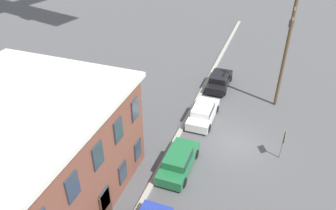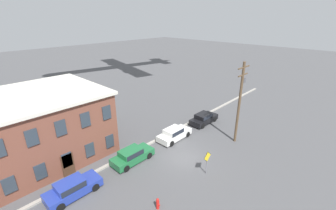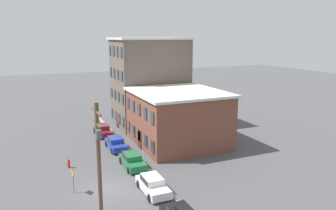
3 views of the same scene
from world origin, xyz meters
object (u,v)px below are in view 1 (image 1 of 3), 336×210
car_green (178,161)px  caution_sign (284,140)px  car_black (219,80)px  utility_pole (286,50)px  car_white (203,113)px

car_green → caution_sign: caution_sign is taller
car_black → caution_sign: (-8.60, -6.35, 0.84)m
car_green → caution_sign: (3.57, -6.50, 0.84)m
caution_sign → utility_pole: (7.23, 0.91, 3.66)m
caution_sign → utility_pole: 8.16m
car_green → caution_sign: size_ratio=1.84×
car_white → caution_sign: caution_sign is taller
caution_sign → utility_pole: utility_pole is taller
car_black → utility_pole: bearing=-104.1°
car_black → caution_sign: caution_sign is taller
car_green → car_white: (6.21, -0.09, 0.00)m
car_green → car_black: bearing=-0.7°
caution_sign → utility_pole: bearing=7.1°
car_green → caution_sign: bearing=-61.2°
utility_pole → car_green: bearing=152.6°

